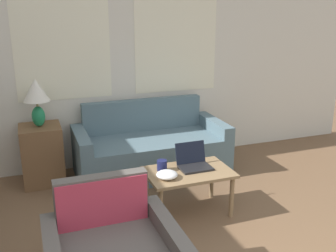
{
  "coord_description": "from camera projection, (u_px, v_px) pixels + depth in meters",
  "views": [
    {
      "loc": [
        -1.23,
        -1.13,
        1.97
      ],
      "look_at": [
        0.14,
        2.61,
        0.75
      ],
      "focal_mm": 42.0,
      "sensor_mm": 36.0,
      "label": 1
    }
  ],
  "objects": [
    {
      "name": "cup_navy",
      "position": [
        162.0,
        165.0,
        3.78
      ],
      "size": [
        0.1,
        0.1,
        0.1
      ],
      "color": "#191E4C",
      "rests_on": "coffee_table"
    },
    {
      "name": "side_table",
      "position": [
        42.0,
        155.0,
        4.5
      ],
      "size": [
        0.45,
        0.45,
        0.68
      ],
      "color": "brown",
      "rests_on": "ground_plane"
    },
    {
      "name": "table_lamp",
      "position": [
        36.0,
        95.0,
        4.29
      ],
      "size": [
        0.29,
        0.29,
        0.54
      ],
      "color": "#1E8451",
      "rests_on": "side_table"
    },
    {
      "name": "wall_back",
      "position": [
        129.0,
        62.0,
        4.88
      ],
      "size": [
        6.64,
        0.06,
        2.6
      ],
      "color": "silver",
      "rests_on": "ground_plane"
    },
    {
      "name": "laptop",
      "position": [
        194.0,
        162.0,
        3.86
      ],
      "size": [
        0.31,
        0.27,
        0.23
      ],
      "color": "black",
      "rests_on": "coffee_table"
    },
    {
      "name": "coffee_table",
      "position": [
        189.0,
        177.0,
        3.8
      ],
      "size": [
        0.82,
        0.53,
        0.45
      ],
      "color": "#8E704C",
      "rests_on": "ground_plane"
    },
    {
      "name": "snack_bowl",
      "position": [
        167.0,
        175.0,
        3.62
      ],
      "size": [
        0.2,
        0.2,
        0.07
      ],
      "color": "white",
      "rests_on": "coffee_table"
    },
    {
      "name": "couch",
      "position": [
        150.0,
        150.0,
        4.83
      ],
      "size": [
        1.81,
        0.84,
        0.85
      ],
      "color": "slate",
      "rests_on": "ground_plane"
    }
  ]
}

